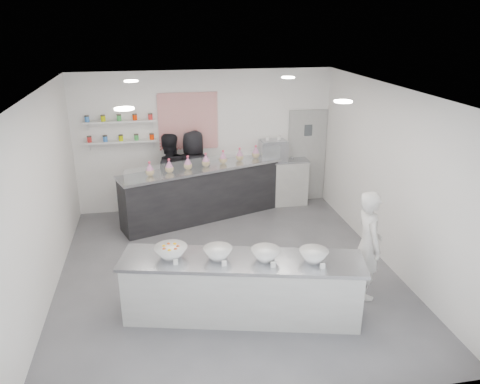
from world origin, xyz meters
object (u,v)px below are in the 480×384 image
at_px(espresso_ledge, 276,183).
at_px(espresso_machine, 273,151).
at_px(staff_right, 194,173).
at_px(woman_prep, 368,245).
at_px(prep_counter, 242,288).
at_px(staff_left, 169,175).
at_px(back_bar, 207,192).

bearing_deg(espresso_ledge, espresso_machine, 180.00).
distance_m(espresso_machine, staff_right, 1.80).
height_order(woman_prep, staff_right, staff_right).
height_order(prep_counter, espresso_ledge, espresso_ledge).
bearing_deg(espresso_ledge, woman_prep, -83.90).
relative_size(woman_prep, staff_left, 0.94).
height_order(back_bar, staff_right, staff_right).
height_order(espresso_ledge, staff_left, staff_left).
distance_m(prep_counter, staff_right, 3.88).
bearing_deg(staff_right, espresso_machine, -153.35).
bearing_deg(staff_left, prep_counter, 96.93).
bearing_deg(back_bar, staff_right, 111.89).
bearing_deg(woman_prep, espresso_machine, 11.52).
bearing_deg(staff_left, espresso_machine, 179.32).
distance_m(back_bar, staff_left, 0.86).
height_order(prep_counter, staff_left, staff_left).
bearing_deg(prep_counter, back_bar, 104.75).
distance_m(espresso_ledge, staff_right, 1.89).
distance_m(staff_left, staff_right, 0.53).
bearing_deg(espresso_machine, staff_left, -175.49).
bearing_deg(prep_counter, espresso_ledge, 82.58).
bearing_deg(staff_right, staff_left, 20.80).
xyz_separation_m(back_bar, espresso_ledge, (1.62, 0.44, -0.04)).
relative_size(prep_counter, espresso_ledge, 2.38).
bearing_deg(back_bar, prep_counter, -108.37).
distance_m(espresso_machine, woman_prep, 3.86).
bearing_deg(espresso_ledge, back_bar, -164.88).
relative_size(prep_counter, back_bar, 0.92).
height_order(woman_prep, staff_left, staff_left).
distance_m(espresso_ledge, woman_prep, 3.84).
bearing_deg(back_bar, espresso_ledge, -4.36).
height_order(espresso_ledge, staff_right, staff_right).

